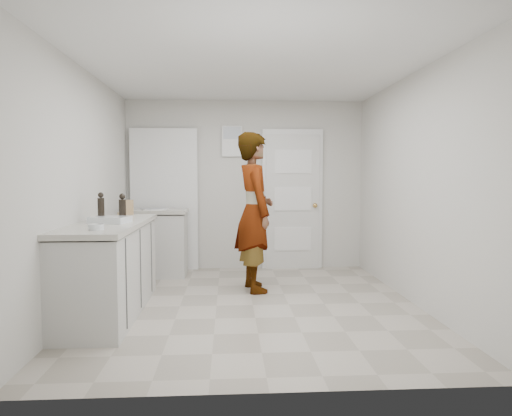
{
  "coord_description": "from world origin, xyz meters",
  "views": [
    {
      "loc": [
        -0.26,
        -4.81,
        1.38
      ],
      "look_at": [
        0.06,
        0.4,
        1.02
      ],
      "focal_mm": 32.0,
      "sensor_mm": 36.0,
      "label": 1
    }
  ],
  "objects": [
    {
      "name": "person",
      "position": [
        0.06,
        0.66,
        0.95
      ],
      "size": [
        0.59,
        0.77,
        1.91
      ],
      "primitive_type": "imported",
      "rotation": [
        0.0,
        0.0,
        1.77
      ],
      "color": "silver",
      "rests_on": "ground"
    },
    {
      "name": "ground",
      "position": [
        0.0,
        0.0,
        0.0
      ],
      "size": [
        4.0,
        4.0,
        0.0
      ],
      "primitive_type": "plane",
      "color": "gray",
      "rests_on": "ground"
    },
    {
      "name": "oil_cruet_b",
      "position": [
        -1.54,
        -0.16,
        1.07
      ],
      "size": [
        0.07,
        0.07,
        0.3
      ],
      "color": "black",
      "rests_on": "main_counter"
    },
    {
      "name": "room_shell",
      "position": [
        -0.17,
        1.95,
        1.02
      ],
      "size": [
        4.0,
        4.0,
        4.0
      ],
      "color": "beige",
      "rests_on": "ground"
    },
    {
      "name": "spice_jar",
      "position": [
        -1.42,
        0.11,
        0.96
      ],
      "size": [
        0.05,
        0.05,
        0.07
      ],
      "primitive_type": "cylinder",
      "color": "tan",
      "rests_on": "main_counter"
    },
    {
      "name": "main_counter",
      "position": [
        -1.45,
        -0.2,
        0.43
      ],
      "size": [
        0.64,
        1.96,
        0.93
      ],
      "color": "beige",
      "rests_on": "ground"
    },
    {
      "name": "baking_dish",
      "position": [
        -1.42,
        -0.26,
        0.95
      ],
      "size": [
        0.41,
        0.33,
        0.06
      ],
      "rotation": [
        0.0,
        0.0,
        -0.26
      ],
      "color": "silver",
      "rests_on": "main_counter"
    },
    {
      "name": "cake_mix_box",
      "position": [
        -1.45,
        0.7,
        1.01
      ],
      "size": [
        0.11,
        0.06,
        0.18
      ],
      "primitive_type": "cube",
      "rotation": [
        0.0,
        0.0,
        0.15
      ],
      "color": "#A78453",
      "rests_on": "main_counter"
    },
    {
      "name": "papers",
      "position": [
        -1.24,
        1.47,
        0.93
      ],
      "size": [
        0.31,
        0.36,
        0.01
      ],
      "primitive_type": "cube",
      "rotation": [
        0.0,
        0.0,
        -0.22
      ],
      "color": "white",
      "rests_on": "side_counter"
    },
    {
      "name": "oil_cruet_a",
      "position": [
        -1.34,
        -0.11,
        1.06
      ],
      "size": [
        0.07,
        0.07,
        0.28
      ],
      "color": "black",
      "rests_on": "main_counter"
    },
    {
      "name": "side_counter",
      "position": [
        -1.25,
        1.55,
        0.43
      ],
      "size": [
        0.84,
        0.61,
        0.93
      ],
      "color": "beige",
      "rests_on": "ground"
    },
    {
      "name": "egg_bowl",
      "position": [
        -1.39,
        -0.85,
        0.95
      ],
      "size": [
        0.13,
        0.13,
        0.05
      ],
      "color": "silver",
      "rests_on": "main_counter"
    }
  ]
}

